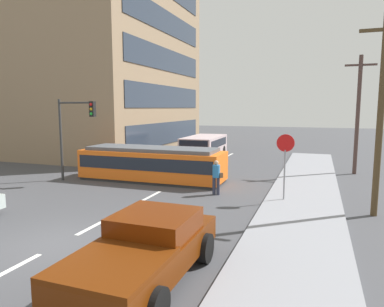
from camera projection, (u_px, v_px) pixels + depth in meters
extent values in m
plane|color=#44454A|center=(181.00, 181.00, 19.98)|extent=(120.00, 120.00, 0.00)
cube|color=gray|center=(301.00, 211.00, 13.93)|extent=(3.20, 36.00, 0.14)
cube|color=silver|center=(4.00, 273.00, 8.80)|extent=(0.16, 2.40, 0.01)
cube|color=silver|center=(98.00, 224.00, 12.53)|extent=(0.16, 2.40, 0.01)
cube|color=silver|center=(149.00, 197.00, 16.25)|extent=(0.16, 2.40, 0.01)
cube|color=silver|center=(209.00, 166.00, 25.12)|extent=(0.16, 2.40, 0.01)
cube|color=silver|center=(229.00, 155.00, 30.71)|extent=(0.16, 2.40, 0.01)
cube|color=#93785A|center=(86.00, 50.00, 33.30)|extent=(16.91, 17.42, 19.20)
cube|color=#2D3847|center=(168.00, 133.00, 31.42)|extent=(0.06, 14.81, 1.92)
cube|color=#2D3847|center=(168.00, 97.00, 31.00)|extent=(0.06, 14.81, 1.92)
cube|color=#2D3847|center=(168.00, 60.00, 30.58)|extent=(0.06, 14.81, 1.92)
cube|color=#2D3847|center=(167.00, 22.00, 30.17)|extent=(0.06, 14.81, 1.92)
cube|color=orange|center=(152.00, 164.00, 19.95)|extent=(8.35, 2.61, 1.58)
cube|color=#2D2D2D|center=(152.00, 179.00, 20.06)|extent=(8.18, 2.49, 0.15)
cube|color=#51555C|center=(152.00, 149.00, 19.83)|extent=(7.51, 2.23, 0.20)
cube|color=#1E232D|center=(152.00, 161.00, 19.93)|extent=(8.02, 2.65, 0.70)
cube|color=#BFA7AB|center=(204.00, 146.00, 28.63)|extent=(2.67, 5.83, 1.53)
cube|color=black|center=(194.00, 146.00, 25.94)|extent=(2.25, 0.19, 0.92)
cube|color=black|center=(204.00, 142.00, 28.60)|extent=(2.68, 4.97, 0.61)
cylinder|color=black|center=(197.00, 156.00, 26.98)|extent=(2.58, 0.97, 0.90)
cylinder|color=black|center=(210.00, 150.00, 30.45)|extent=(2.58, 0.97, 0.90)
cylinder|color=#2E3042|center=(214.00, 186.00, 16.75)|extent=(0.16, 0.16, 0.85)
cylinder|color=#2E3042|center=(218.00, 186.00, 16.68)|extent=(0.16, 0.16, 0.85)
cylinder|color=#2C77B6|center=(216.00, 171.00, 16.62)|extent=(0.36, 0.36, 0.60)
sphere|color=tan|center=(216.00, 163.00, 16.56)|extent=(0.22, 0.22, 0.22)
cube|color=#4A3321|center=(221.00, 175.00, 16.61)|extent=(0.19, 0.22, 0.24)
cube|color=#592206|center=(146.00, 255.00, 8.30)|extent=(2.02, 5.01, 0.65)
cube|color=#5D2005|center=(155.00, 223.00, 8.73)|extent=(1.91, 1.91, 0.55)
cube|color=#592206|center=(113.00, 263.00, 6.97)|extent=(2.01, 2.26, 0.12)
cylinder|color=black|center=(139.00, 238.00, 10.07)|extent=(0.28, 0.80, 0.80)
cylinder|color=black|center=(205.00, 248.00, 9.39)|extent=(0.28, 0.80, 0.80)
cylinder|color=black|center=(70.00, 289.00, 7.28)|extent=(0.28, 0.80, 0.80)
cylinder|color=black|center=(156.00, 307.00, 6.60)|extent=(0.28, 0.80, 0.80)
cylinder|color=gray|center=(284.00, 175.00, 15.25)|extent=(0.07, 0.07, 2.20)
cylinder|color=red|center=(286.00, 143.00, 15.06)|extent=(0.76, 0.04, 0.76)
cylinder|color=#333333|center=(61.00, 140.00, 19.87)|extent=(0.14, 0.14, 4.64)
cylinder|color=#333333|center=(75.00, 103.00, 19.21)|extent=(2.22, 0.10, 0.10)
cube|color=black|center=(93.00, 109.00, 18.88)|extent=(0.28, 0.24, 0.84)
sphere|color=red|center=(91.00, 104.00, 18.73)|extent=(0.16, 0.16, 0.16)
sphere|color=gold|center=(91.00, 109.00, 18.76)|extent=(0.16, 0.16, 0.16)
sphere|color=green|center=(91.00, 114.00, 18.79)|extent=(0.16, 0.16, 0.16)
cylinder|color=#4C3A23|center=(380.00, 118.00, 13.03)|extent=(0.24, 0.24, 7.58)
cylinder|color=#4A3632|center=(358.00, 116.00, 21.56)|extent=(0.24, 0.24, 7.34)
cube|color=#4A3632|center=(361.00, 65.00, 21.16)|extent=(1.80, 0.12, 0.12)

